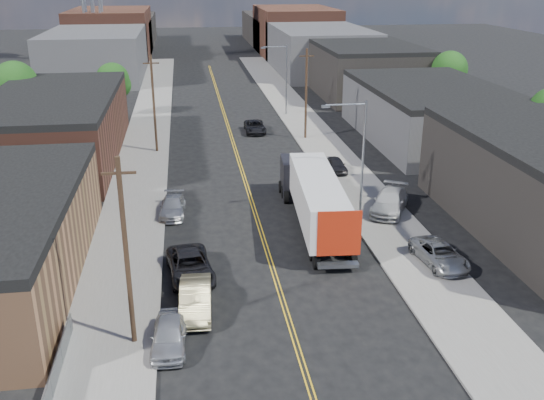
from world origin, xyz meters
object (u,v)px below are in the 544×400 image
object	(u,v)px
semi_truck	(313,194)
car_left_d	(173,207)
car_left_c	(190,266)
car_right_lot_b	(390,201)
car_left_b	(195,299)
car_right_lot_a	(440,254)
car_right_lot_c	(336,165)
car_left_a	(169,335)
car_ahead_truck	(255,127)

from	to	relation	value
semi_truck	car_left_d	bearing A→B (deg)	166.01
car_left_c	car_right_lot_b	bearing A→B (deg)	21.71
car_left_b	car_left_c	distance (m)	4.14
car_left_d	car_right_lot_a	xyz separation A→B (m)	(17.07, -11.29, 0.17)
car_left_d	car_right_lot_b	bearing A→B (deg)	-3.50
car_left_b	car_left_d	size ratio (longest dim) A/B	1.06
car_left_d	car_right_lot_c	world-z (taller)	car_right_lot_c
semi_truck	car_left_b	xyz separation A→B (m)	(-8.97, -11.30, -1.59)
car_left_a	car_left_b	distance (m)	3.51
car_left_a	car_left_c	distance (m)	7.45
car_left_c	car_ahead_truck	size ratio (longest dim) A/B	1.14
car_left_a	car_right_lot_c	size ratio (longest dim) A/B	1.14
car_left_d	car_right_lot_b	xyz separation A→B (m)	(16.83, -2.04, 0.31)
car_left_c	car_right_lot_a	distance (m)	15.92
car_left_b	car_right_lot_b	size ratio (longest dim) A/B	0.86
car_right_lot_a	car_ahead_truck	distance (m)	36.54
car_right_lot_a	car_right_lot_c	world-z (taller)	car_right_lot_a
car_left_c	car_right_lot_a	xyz separation A→B (m)	(15.90, -0.75, 0.07)
car_left_d	car_ahead_truck	bearing A→B (deg)	72.53
car_left_d	semi_truck	bearing A→B (deg)	-14.61
car_left_c	car_ahead_truck	distance (m)	35.89
car_left_c	car_left_d	world-z (taller)	car_left_c
car_right_lot_b	semi_truck	bearing A→B (deg)	-139.61
car_left_b	car_left_c	xyz separation A→B (m)	(-0.22, 4.13, -0.03)
car_ahead_truck	car_right_lot_a	bearing A→B (deg)	-77.17
car_left_c	car_left_d	xyz separation A→B (m)	(-1.18, 10.54, -0.11)
car_right_lot_c	car_right_lot_a	bearing A→B (deg)	-86.51
car_right_lot_a	car_left_b	bearing A→B (deg)	-174.18
car_left_b	car_right_lot_b	distance (m)	19.94
car_left_d	car_left_b	bearing A→B (deg)	-81.14
car_left_d	car_right_lot_a	distance (m)	20.47
car_left_d	car_right_lot_c	bearing A→B (deg)	32.31
car_right_lot_c	car_ahead_truck	world-z (taller)	car_right_lot_c
car_left_b	car_right_lot_c	xyz separation A→B (m)	(13.68, 23.00, -0.01)
car_left_c	car_right_lot_c	bearing A→B (deg)	46.82
car_left_c	car_right_lot_a	size ratio (longest dim) A/B	1.12
car_left_c	car_left_a	bearing A→B (deg)	-105.89
car_ahead_truck	car_left_d	bearing A→B (deg)	-110.32
car_left_a	car_ahead_truck	world-z (taller)	car_left_a
car_right_lot_b	car_right_lot_c	world-z (taller)	car_right_lot_b
car_right_lot_b	car_left_a	bearing A→B (deg)	-108.01
car_right_lot_a	car_right_lot_b	xyz separation A→B (m)	(-0.24, 9.25, 0.13)
car_right_lot_c	car_left_b	bearing A→B (deg)	-123.07
car_left_b	car_left_c	bearing A→B (deg)	95.63
car_left_a	car_right_lot_c	xyz separation A→B (m)	(15.08, 26.22, 0.06)
semi_truck	car_ahead_truck	distance (m)	27.86
car_right_lot_b	car_left_b	bearing A→B (deg)	-111.99
car_left_b	car_right_lot_a	distance (m)	16.04
semi_truck	car_ahead_truck	size ratio (longest dim) A/B	3.30
car_left_a	car_left_c	bearing A→B (deg)	84.25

